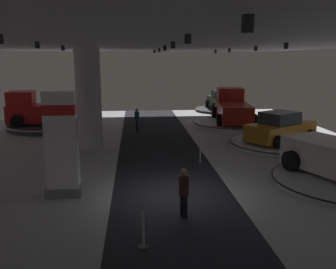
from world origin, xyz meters
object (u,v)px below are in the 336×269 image
object	(u,v)px
display_car_deep_right	(221,100)
visitor_walking_far	(184,190)
display_platform_far_left	(49,126)
visitor_walking_near	(137,119)
column_left	(89,98)
brand_sign_pylon	(62,143)
display_car_mid_right	(280,128)
pickup_truck_far_right	(232,108)
display_platform_far_right	(232,124)
pickup_truck_far_left	(43,110)
display_platform_mid_right	(280,143)
display_platform_deep_right	(221,110)

from	to	relation	value
display_car_deep_right	visitor_walking_far	xyz separation A→B (m)	(-6.56, -23.02, -0.11)
display_platform_far_left	visitor_walking_near	xyz separation A→B (m)	(6.25, -1.91, 0.71)
column_left	brand_sign_pylon	xyz separation A→B (m)	(-0.08, -7.48, -0.79)
display_car_mid_right	pickup_truck_far_right	size ratio (longest dim) A/B	0.82
column_left	display_platform_far_left	world-z (taller)	column_left
display_car_deep_right	display_platform_far_right	xyz separation A→B (m)	(-0.97, -7.83, -0.81)
display_platform_far_left	display_car_mid_right	bearing A→B (deg)	-24.83
brand_sign_pylon	visitor_walking_near	size ratio (longest dim) A/B	2.38
display_platform_far_left	pickup_truck_far_left	distance (m)	1.14
display_car_deep_right	visitor_walking_far	world-z (taller)	display_car_deep_right
display_car_mid_right	display_platform_far_right	xyz separation A→B (m)	(-1.10, 6.15, -0.81)
pickup_truck_far_right	display_platform_mid_right	bearing A→B (deg)	-80.44
display_platform_far_right	display_car_deep_right	bearing A→B (deg)	82.95
display_car_deep_right	brand_sign_pylon	bearing A→B (deg)	-117.03
display_platform_deep_right	display_car_mid_right	bearing A→B (deg)	-89.47
display_platform_far_right	display_platform_mid_right	bearing A→B (deg)	-79.61
column_left	display_car_deep_right	xyz separation A→B (m)	(10.54, 13.33, -1.74)
display_car_deep_right	visitor_walking_far	bearing A→B (deg)	-105.92
display_car_mid_right	display_car_deep_right	world-z (taller)	display_car_deep_right
column_left	display_car_deep_right	distance (m)	17.08
pickup_truck_far_left	visitor_walking_far	world-z (taller)	pickup_truck_far_left
column_left	visitor_walking_near	bearing A→B (deg)	56.89
visitor_walking_far	display_car_mid_right	bearing A→B (deg)	53.45
pickup_truck_far_right	visitor_walking_far	bearing A→B (deg)	-109.97
display_car_deep_right	pickup_truck_far_right	size ratio (longest dim) A/B	0.77
display_platform_far_left	display_platform_far_right	world-z (taller)	display_platform_far_right
pickup_truck_far_left	visitor_walking_near	xyz separation A→B (m)	(6.56, -1.88, -0.39)
display_car_mid_right	display_platform_far_right	bearing A→B (deg)	100.12
display_platform_far_right	visitor_walking_near	distance (m)	7.12
brand_sign_pylon	display_car_mid_right	size ratio (longest dim) A/B	0.83
display_platform_deep_right	visitor_walking_far	size ratio (longest dim) A/B	2.92
pickup_truck_far_left	visitor_walking_near	bearing A→B (deg)	-15.98
display_car_mid_right	visitor_walking_near	xyz separation A→B (m)	(-8.04, 4.70, -0.10)
display_car_deep_right	pickup_truck_far_left	bearing A→B (deg)	-152.88
display_car_mid_right	display_platform_deep_right	bearing A→B (deg)	90.53
brand_sign_pylon	display_platform_deep_right	size ratio (longest dim) A/B	0.81
visitor_walking_near	visitor_walking_far	distance (m)	13.79
display_platform_mid_right	visitor_walking_near	distance (m)	9.35
display_platform_far_left	column_left	bearing A→B (deg)	-58.72
brand_sign_pylon	pickup_truck_far_right	distance (m)	16.46
column_left	brand_sign_pylon	bearing A→B (deg)	-90.60
display_platform_mid_right	display_platform_deep_right	bearing A→B (deg)	90.64
display_platform_mid_right	display_car_deep_right	bearing A→B (deg)	90.64
display_car_mid_right	pickup_truck_far_left	distance (m)	16.02
display_platform_far_right	visitor_walking_near	bearing A→B (deg)	-168.14
column_left	pickup_truck_far_left	bearing A→B (deg)	123.62
column_left	visitor_walking_near	xyz separation A→B (m)	(2.63, 4.04, -1.84)
display_car_deep_right	display_platform_far_left	bearing A→B (deg)	-152.47
display_platform_far_right	display_car_mid_right	bearing A→B (deg)	-79.88
brand_sign_pylon	pickup_truck_far_left	xyz separation A→B (m)	(-3.85, 13.40, -0.67)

